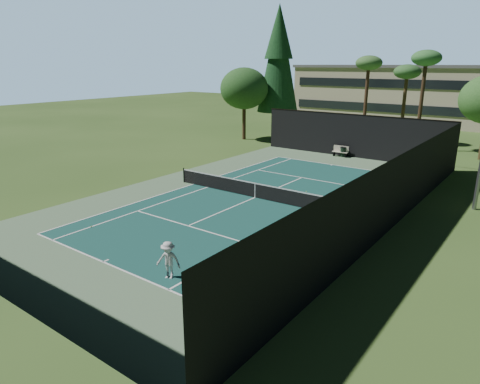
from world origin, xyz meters
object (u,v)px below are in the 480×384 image
Objects in this scene: park_bench at (341,151)px; trash_bin at (343,152)px; tennis_ball_c at (306,192)px; player at (168,260)px; tennis_ball_d at (231,178)px; tennis_ball_b at (242,188)px; tennis_ball_a at (91,227)px; tennis_net at (255,190)px.

trash_bin is at bearing 9.02° from park_bench.
trash_bin is at bearing 102.52° from tennis_ball_c.
tennis_ball_c is at bearing 73.54° from player.
tennis_ball_b is at bearing -35.57° from tennis_ball_d.
tennis_ball_c is (4.07, 1.89, -0.00)m from tennis_ball_b.
player is 14.42m from tennis_ball_c.
tennis_ball_d is at bearing 90.84° from tennis_ball_a.
trash_bin is (-0.67, 15.62, -0.08)m from tennis_net.
tennis_ball_c is 12.76m from park_bench.
tennis_net is 218.49× the size of tennis_ball_c.
tennis_ball_d is 0.04× the size of park_bench.
trash_bin is at bearing 82.29° from tennis_ball_a.
tennis_ball_b is 14.38m from trash_bin.
tennis_ball_b is 14.33m from park_bench.
tennis_net is 15.61m from park_bench.
tennis_ball_b reaches higher than tennis_ball_c.
tennis_ball_c is (-1.33, 14.34, -0.77)m from player.
tennis_ball_a is at bearing -97.19° from park_bench.
tennis_net reaches higher than tennis_ball_c.
trash_bin is (-2.76, 12.43, 0.45)m from tennis_ball_c.
player is 22.78× the size of tennis_ball_a.
tennis_ball_b is 4.48m from tennis_ball_c.
tennis_net reaches higher than tennis_ball_b.
park_bench is at bearing 103.60° from tennis_ball_c.
trash_bin is (0.24, 0.04, -0.07)m from park_bench.
player is 27.08m from park_bench.
player reaches higher than tennis_ball_d.
park_bench is (3.36, 12.64, 0.52)m from tennis_ball_d.
tennis_net is at bearing -86.68° from park_bench.
tennis_ball_a is 14.23m from tennis_ball_c.
tennis_ball_d is 0.06× the size of trash_bin.
tennis_ball_c is 12.74m from trash_bin.
tennis_ball_c is at bearing 64.27° from tennis_ball_a.
tennis_ball_c is at bearing -76.40° from park_bench.
tennis_net is 2.42m from tennis_ball_b.
park_bench is (-4.32, 26.73, -0.26)m from player.
tennis_ball_a is at bearing -89.16° from tennis_ball_d.
tennis_net is 13.65× the size of trash_bin.
park_bench is (1.07, 14.28, 0.52)m from tennis_ball_b.
tennis_ball_b is 1.07× the size of tennis_ball_c.
tennis_net is at bearing -123.27° from tennis_ball_c.
player reaches higher than tennis_net.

